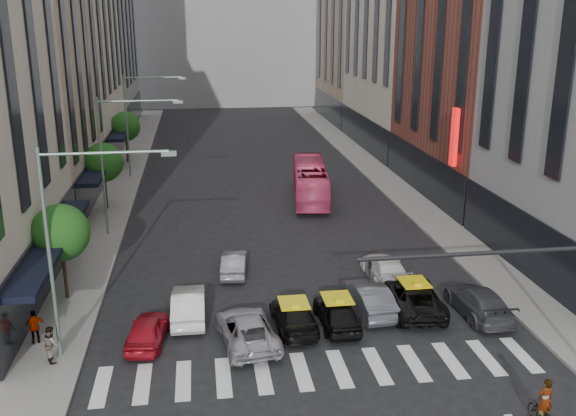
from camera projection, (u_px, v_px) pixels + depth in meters
name	position (u px, v px, depth m)	size (l,w,h in m)	color
ground	(333.00, 390.00, 25.04)	(160.00, 160.00, 0.00)	black
sidewalk_left	(117.00, 195.00, 51.91)	(3.00, 96.00, 0.15)	slate
sidewalk_right	(392.00, 185.00, 55.00)	(3.00, 96.00, 0.15)	slate
building_left_b	(23.00, 45.00, 45.83)	(8.00, 16.00, 24.00)	tan
building_left_d	(95.00, 7.00, 80.04)	(8.00, 18.00, 30.00)	gray
building_right_b	(481.00, 29.00, 49.16)	(8.00, 18.00, 26.00)	brown
building_right_d	(359.00, 15.00, 84.89)	(8.00, 18.00, 28.00)	tan
tree_near	(61.00, 233.00, 31.88)	(2.88, 2.88, 4.95)	black
tree_mid	(103.00, 162.00, 47.05)	(2.88, 2.88, 4.95)	black
tree_far	(125.00, 127.00, 62.21)	(2.88, 2.88, 4.95)	black
streetlamp_near	(71.00, 226.00, 25.78)	(5.38, 0.25, 9.00)	gray
streetlamp_mid	(116.00, 148.00, 40.94)	(5.38, 0.25, 9.00)	gray
streetlamp_far	(137.00, 112.00, 56.11)	(5.38, 0.25, 9.00)	gray
traffic_signal	(543.00, 283.00, 23.83)	(10.10, 0.20, 6.00)	black
liberty_sign	(454.00, 137.00, 43.96)	(0.30, 0.70, 4.00)	red
car_red	(147.00, 330.00, 28.40)	(1.54, 3.83, 1.30)	maroon
car_white_front	(188.00, 305.00, 30.71)	(1.55, 4.44, 1.46)	silver
car_silver	(247.00, 329.00, 28.41)	(2.27, 4.93, 1.37)	#A4A3A9
taxi_left	(294.00, 316.00, 29.79)	(1.78, 4.38, 1.27)	black
taxi_center	(337.00, 312.00, 29.99)	(1.66, 4.12, 1.40)	black
car_grey_mid	(368.00, 298.00, 31.44)	(1.56, 4.48, 1.48)	#484B51
taxi_right	(413.00, 296.00, 31.62)	(2.42, 5.26, 1.46)	black
car_grey_curb	(478.00, 301.00, 31.11)	(1.97, 4.84, 1.40)	#3B3D42
car_row2_left	(234.00, 263.00, 36.11)	(1.33, 3.81, 1.25)	gray
car_row2_right	(385.00, 268.00, 35.17)	(1.97, 4.85, 1.41)	silver
bus	(310.00, 181.00, 50.59)	(2.46, 10.53, 2.93)	#E44377
motorcycle	(543.00, 416.00, 22.67)	(0.60, 1.72, 0.90)	black
rider	(547.00, 384.00, 22.30)	(0.61, 0.40, 1.67)	gray
pedestrian_near	(51.00, 344.00, 26.62)	(0.77, 0.60, 1.58)	gray
pedestrian_far	(35.00, 327.00, 28.08)	(0.92, 0.38, 1.56)	gray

